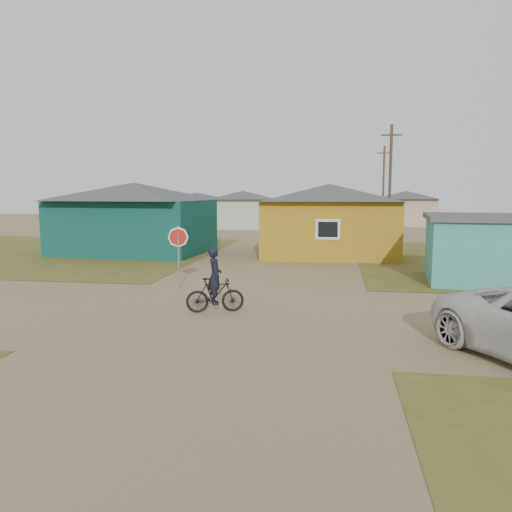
{
  "coord_description": "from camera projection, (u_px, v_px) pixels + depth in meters",
  "views": [
    {
      "loc": [
        2.87,
        -13.56,
        3.45
      ],
      "look_at": [
        0.22,
        3.0,
        1.3
      ],
      "focal_mm": 35.0,
      "sensor_mm": 36.0,
      "label": 1
    }
  ],
  "objects": [
    {
      "name": "house_pale_north",
      "position": [
        197.0,
        206.0,
        61.19
      ],
      "size": [
        6.28,
        5.81,
        3.4
      ],
      "color": "#A8B39A",
      "rests_on": "ground"
    },
    {
      "name": "ground",
      "position": [
        232.0,
        314.0,
        14.17
      ],
      "size": [
        120.0,
        120.0,
        0.0
      ],
      "primitive_type": "plane",
      "color": "#8C7651"
    },
    {
      "name": "utility_pole_far",
      "position": [
        383.0,
        185.0,
        49.69
      ],
      "size": [
        1.4,
        0.2,
        8.0
      ],
      "color": "#443429",
      "rests_on": "ground"
    },
    {
      "name": "house_yellow",
      "position": [
        329.0,
        219.0,
        27.23
      ],
      "size": [
        7.72,
        6.76,
        3.9
      ],
      "color": "#A17818",
      "rests_on": "ground"
    },
    {
      "name": "stop_sign",
      "position": [
        178.0,
        243.0,
        17.73
      ],
      "size": [
        0.73,
        0.13,
        2.23
      ],
      "color": "gray",
      "rests_on": "ground"
    },
    {
      "name": "cyclist",
      "position": [
        215.0,
        289.0,
        14.36
      ],
      "size": [
        1.74,
        0.97,
        1.9
      ],
      "color": "black",
      "rests_on": "ground"
    },
    {
      "name": "grass_nw",
      "position": [
        43.0,
        252.0,
        29.09
      ],
      "size": [
        20.0,
        18.0,
        0.0
      ],
      "primitive_type": "cube",
      "color": "brown",
      "rests_on": "ground"
    },
    {
      "name": "shed_turquoise",
      "position": [
        512.0,
        249.0,
        18.88
      ],
      "size": [
        6.71,
        4.93,
        2.6
      ],
      "color": "teal",
      "rests_on": "ground"
    },
    {
      "name": "house_teal",
      "position": [
        134.0,
        217.0,
        28.46
      ],
      "size": [
        8.93,
        7.08,
        4.0
      ],
      "color": "#0A3A33",
      "rests_on": "ground"
    },
    {
      "name": "utility_pole_near",
      "position": [
        390.0,
        182.0,
        34.18
      ],
      "size": [
        1.4,
        0.2,
        8.0
      ],
      "color": "#443429",
      "rests_on": "ground"
    },
    {
      "name": "house_beige_east",
      "position": [
        406.0,
        208.0,
        51.55
      ],
      "size": [
        6.95,
        6.05,
        3.6
      ],
      "color": "tan",
      "rests_on": "ground"
    },
    {
      "name": "house_pale_west",
      "position": [
        243.0,
        209.0,
        48.17
      ],
      "size": [
        7.04,
        6.15,
        3.6
      ],
      "color": "#A8B39A",
      "rests_on": "ground"
    }
  ]
}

